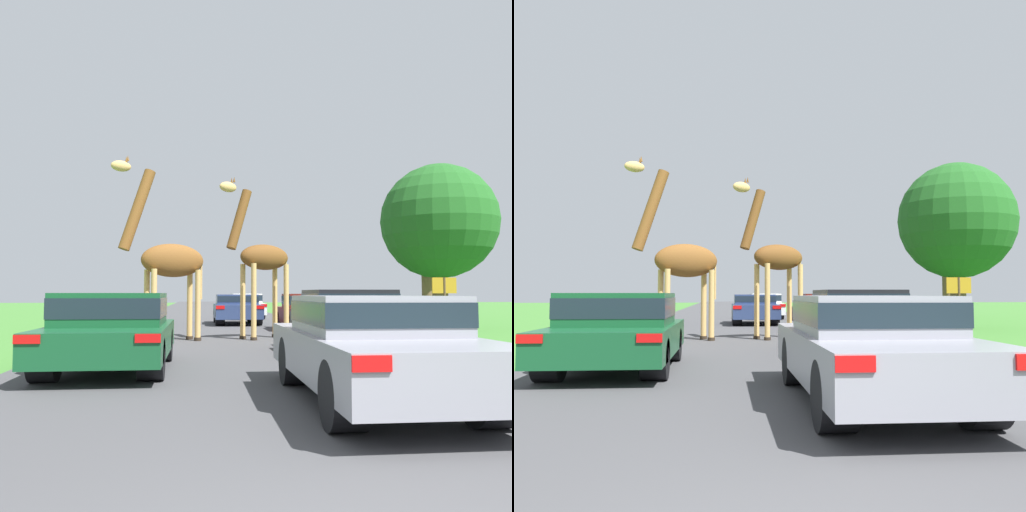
% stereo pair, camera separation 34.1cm
% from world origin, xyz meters
% --- Properties ---
extents(road, '(8.17, 120.00, 0.00)m').
position_xyz_m(road, '(0.00, 30.00, 0.00)').
color(road, '#424244').
rests_on(road, ground).
extents(giraffe_near_road, '(2.36, 1.61, 4.72)m').
position_xyz_m(giraffe_near_road, '(1.03, 14.11, 2.37)').
color(giraffe_near_road, tan).
rests_on(giraffe_near_road, ground).
extents(giraffe_companion, '(2.70, 1.57, 5.13)m').
position_xyz_m(giraffe_companion, '(-1.72, 13.55, 2.35)').
color(giraffe_companion, tan).
rests_on(giraffe_companion, ground).
extents(car_lead_maroon, '(1.85, 4.62, 1.31)m').
position_xyz_m(car_lead_maroon, '(1.34, 4.67, 0.72)').
color(car_lead_maroon, gray).
rests_on(car_lead_maroon, ground).
extents(car_queue_right, '(1.74, 4.81, 1.34)m').
position_xyz_m(car_queue_right, '(1.76, 27.70, 0.71)').
color(car_queue_right, silver).
rests_on(car_queue_right, ground).
extents(car_queue_left, '(1.96, 4.27, 1.33)m').
position_xyz_m(car_queue_left, '(3.20, 17.43, 0.72)').
color(car_queue_left, '#561914').
rests_on(car_queue_left, ground).
extents(car_far_ahead, '(1.88, 4.19, 1.42)m').
position_xyz_m(car_far_ahead, '(2.45, 9.76, 0.76)').
color(car_far_ahead, black).
rests_on(car_far_ahead, ground).
extents(car_verge_right, '(1.96, 4.07, 1.30)m').
position_xyz_m(car_verge_right, '(0.86, 22.04, 0.71)').
color(car_verge_right, navy).
rests_on(car_verge_right, ground).
extents(car_rear_follower, '(1.98, 4.09, 1.35)m').
position_xyz_m(car_rear_follower, '(-2.32, 7.83, 0.72)').
color(car_rear_follower, '#144C28').
rests_on(car_rear_follower, ground).
extents(tree_left_edge, '(4.50, 4.50, 6.43)m').
position_xyz_m(tree_left_edge, '(8.54, 18.30, 4.15)').
color(tree_left_edge, brown).
rests_on(tree_left_edge, ground).
extents(tree_centre_back, '(3.74, 3.74, 6.15)m').
position_xyz_m(tree_centre_back, '(12.17, 27.83, 4.22)').
color(tree_centre_back, brown).
rests_on(tree_centre_back, ground).
extents(sign_post, '(0.70, 0.08, 1.79)m').
position_xyz_m(sign_post, '(5.99, 12.52, 1.24)').
color(sign_post, '#4C3823').
rests_on(sign_post, ground).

